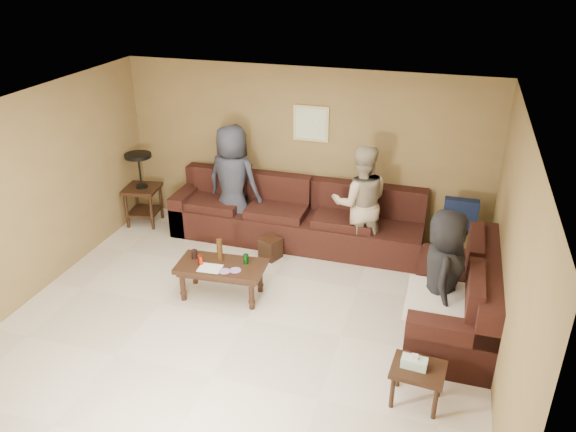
# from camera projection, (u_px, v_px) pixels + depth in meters

# --- Properties ---
(room) EXTENTS (5.60, 5.50, 2.50)m
(room) POSITION_uv_depth(u_px,v_px,m) (242.00, 190.00, 5.94)
(room) COLOR beige
(room) RESTS_ON ground
(sectional_sofa) EXTENTS (4.65, 2.90, 0.97)m
(sectional_sofa) POSITION_uv_depth(u_px,v_px,m) (342.00, 245.00, 7.62)
(sectional_sofa) COLOR #331511
(sectional_sofa) RESTS_ON ground
(coffee_table) EXTENTS (1.12, 0.62, 0.73)m
(coffee_table) POSITION_uv_depth(u_px,v_px,m) (221.00, 269.00, 6.95)
(coffee_table) COLOR black
(coffee_table) RESTS_ON ground
(end_table_left) EXTENTS (0.57, 0.57, 1.16)m
(end_table_left) POSITION_uv_depth(u_px,v_px,m) (142.00, 188.00, 8.72)
(end_table_left) COLOR black
(end_table_left) RESTS_ON ground
(side_table_right) EXTENTS (0.53, 0.45, 0.56)m
(side_table_right) POSITION_uv_depth(u_px,v_px,m) (417.00, 372.00, 5.31)
(side_table_right) COLOR black
(side_table_right) RESTS_ON ground
(waste_bin) EXTENTS (0.33, 0.33, 0.30)m
(waste_bin) POSITION_uv_depth(u_px,v_px,m) (271.00, 248.00, 7.91)
(waste_bin) COLOR black
(waste_bin) RESTS_ON ground
(wall_art) EXTENTS (0.52, 0.04, 0.52)m
(wall_art) POSITION_uv_depth(u_px,v_px,m) (311.00, 124.00, 8.03)
(wall_art) COLOR tan
(wall_art) RESTS_ON ground
(person_left) EXTENTS (0.92, 0.67, 1.72)m
(person_left) POSITION_uv_depth(u_px,v_px,m) (233.00, 182.00, 8.25)
(person_left) COLOR #2A2D3B
(person_left) RESTS_ON ground
(person_middle) EXTENTS (0.95, 0.83, 1.65)m
(person_middle) POSITION_uv_depth(u_px,v_px,m) (360.00, 203.00, 7.67)
(person_middle) COLOR tan
(person_middle) RESTS_ON ground
(person_right) EXTENTS (0.50, 0.76, 1.54)m
(person_right) POSITION_uv_depth(u_px,v_px,m) (443.00, 275.00, 6.10)
(person_right) COLOR black
(person_right) RESTS_ON ground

